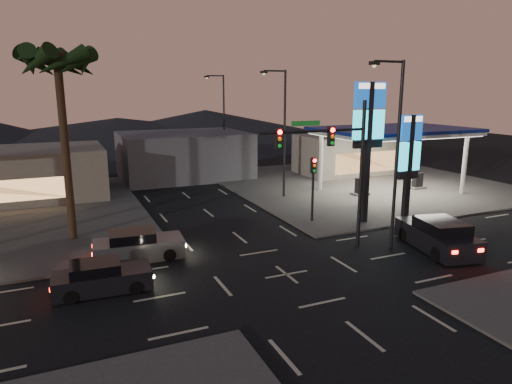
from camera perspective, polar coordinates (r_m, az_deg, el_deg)
name	(u,v)px	position (r m, az deg, el deg)	size (l,w,h in m)	color
ground	(286,274)	(21.94, 3.83, -10.25)	(140.00, 140.00, 0.00)	black
corner_lot_ne	(361,183)	(43.19, 12.95, 1.06)	(24.00, 24.00, 0.12)	#47443F
gas_station	(393,133)	(39.38, 16.78, 7.13)	(12.20, 8.20, 5.47)	silver
convenience_store	(348,154)	(48.02, 11.45, 4.63)	(10.00, 6.00, 4.00)	#726B5B
pylon_sign_tall	(369,125)	(29.53, 13.90, 8.17)	(2.20, 0.35, 9.00)	black
pylon_sign_short	(409,152)	(30.54, 18.61, 4.73)	(1.60, 0.35, 7.00)	black
traffic_signal_mast	(335,155)	(24.07, 9.81, 4.60)	(6.10, 0.39, 8.00)	black
pedestal_signal	(313,179)	(29.53, 7.16, 1.64)	(0.32, 0.39, 4.30)	black
streetlight_near	(395,145)	(25.04, 16.95, 5.67)	(2.14, 0.25, 10.00)	black
streetlight_mid	(282,127)	(35.87, 3.31, 8.17)	(2.14, 0.25, 10.00)	black
streetlight_far	(222,117)	(48.74, -4.26, 9.36)	(2.14, 0.25, 10.00)	black
palm_a	(58,73)	(27.40, -23.48, 13.54)	(4.41, 4.41, 10.86)	black
building_far_mid	(184,155)	(45.78, -9.03, 4.59)	(12.00, 9.00, 4.40)	#4C4C51
hill_right	(206,124)	(81.84, -6.31, 8.41)	(50.00, 50.00, 5.00)	black
hill_center	(118,130)	(78.72, -16.85, 7.41)	(60.00, 60.00, 4.00)	black
car_lane_a_front	(101,278)	(21.03, -18.80, -10.12)	(4.25, 1.93, 1.36)	black
car_lane_b_front	(137,246)	(24.34, -14.60, -6.53)	(4.74, 2.26, 1.51)	#5B5B5E
suv_station	(438,236)	(26.66, 21.77, -5.10)	(3.24, 5.55, 1.75)	black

